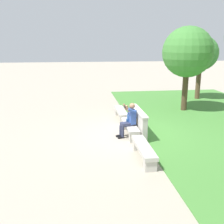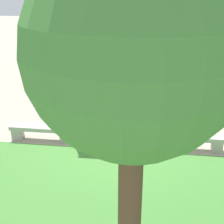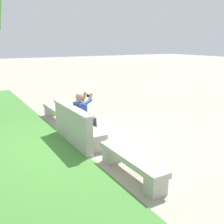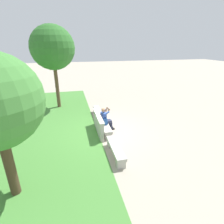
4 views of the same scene
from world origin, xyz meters
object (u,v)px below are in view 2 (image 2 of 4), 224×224
bench_mid (41,131)px  backpack (114,125)px  tree_behind_wall (134,56)px  bench_main (190,140)px  bench_near (113,135)px  person_photographer (108,120)px

bench_mid → backpack: backpack is taller
tree_behind_wall → bench_main: bearing=-104.1°
bench_mid → tree_behind_wall: size_ratio=0.38×
bench_near → backpack: bearing=-126.2°
bench_main → person_photographer: (2.40, -0.08, 0.44)m
bench_main → tree_behind_wall: (1.33, 5.29, 3.50)m
bench_mid → person_photographer: (-2.06, -0.08, 0.44)m
bench_main → bench_mid: (4.47, 0.00, 0.00)m
bench_main → bench_near: size_ratio=1.00×
bench_mid → person_photographer: size_ratio=1.44×
person_photographer → tree_behind_wall: (-1.07, 5.37, 3.06)m
bench_main → person_photographer: size_ratio=1.44×
backpack → tree_behind_wall: size_ratio=0.09×
bench_near → person_photographer: (0.17, -0.08, 0.44)m
bench_near → person_photographer: bearing=-24.1°
bench_near → backpack: size_ratio=4.43×
person_photographer → bench_main: bearing=178.2°
bench_near → bench_mid: bearing=0.0°
bench_near → bench_mid: (2.23, 0.00, 0.00)m
bench_main → backpack: 2.25m
bench_main → backpack: backpack is taller
tree_behind_wall → bench_near: bearing=-80.4°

